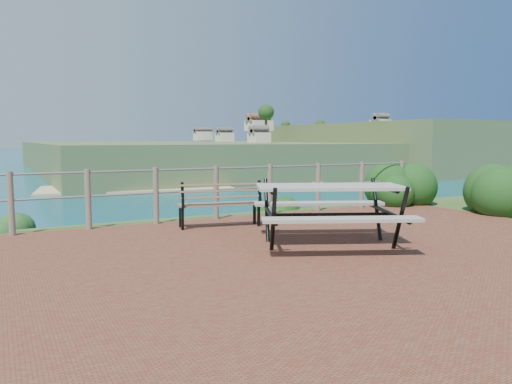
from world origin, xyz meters
TOP-DOWN VIEW (x-y plane):
  - ground at (0.00, 0.00)m, footprint 10.00×7.00m
  - ocean at (0.00, 200.00)m, footprint 1200.00×1200.00m
  - safety_railing at (0.00, 3.35)m, footprint 9.40×0.10m
  - distant_bay at (173.07, 202.61)m, footprint 290.00×232.36m
  - picnic_table at (0.50, 0.48)m, footprint 2.18×1.62m
  - park_bench at (-0.27, 2.56)m, footprint 1.46×0.63m
  - shrub_right_front at (5.62, 1.57)m, footprint 1.35×1.35m
  - shrub_right_edge at (4.70, 3.54)m, footprint 1.25×1.25m
  - shrub_lip_west at (-3.38, 4.19)m, footprint 0.72×0.72m
  - shrub_lip_east at (1.77, 4.15)m, footprint 0.68×0.68m

SIDE VIEW (x-z plane):
  - distant_bay at x=173.07m, z-range -13.52..10.48m
  - ground at x=0.00m, z-range -0.06..0.06m
  - ocean at x=0.00m, z-range 0.00..0.00m
  - shrub_right_front at x=5.62m, z-range -0.96..0.96m
  - shrub_right_edge at x=4.70m, z-range -0.89..0.89m
  - shrub_lip_west at x=-3.38m, z-range -0.22..0.22m
  - shrub_lip_east at x=1.77m, z-range -0.19..0.19m
  - park_bench at x=-0.27m, z-range 0.13..0.93m
  - picnic_table at x=0.50m, z-range 0.12..0.97m
  - safety_railing at x=0.00m, z-range 0.07..1.07m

